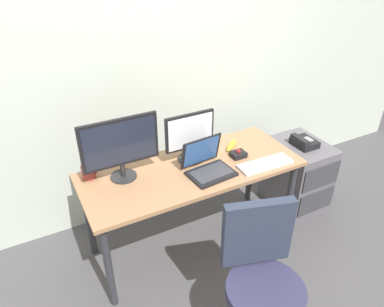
{
  "coord_description": "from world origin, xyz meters",
  "views": [
    {
      "loc": [
        -1.0,
        -1.91,
        2.14
      ],
      "look_at": [
        0.0,
        0.0,
        0.84
      ],
      "focal_mm": 33.82,
      "sensor_mm": 36.0,
      "label": 1
    }
  ],
  "objects": [
    {
      "name": "desk_phone",
      "position": [
        1.07,
        0.01,
        0.65
      ],
      "size": [
        0.17,
        0.2,
        0.09
      ],
      "color": "black",
      "rests_on": "file_cabinet"
    },
    {
      "name": "file_cabinet",
      "position": [
        1.08,
        0.03,
        0.31
      ],
      "size": [
        0.42,
        0.53,
        0.61
      ],
      "color": "#5E5A61",
      "rests_on": "ground"
    },
    {
      "name": "back_wall",
      "position": [
        0.0,
        0.67,
        1.4
      ],
      "size": [
        6.0,
        0.1,
        2.8
      ],
      "primitive_type": "cube",
      "color": "beige",
      "rests_on": "ground"
    },
    {
      "name": "keyboard",
      "position": [
        0.48,
        -0.22,
        0.73
      ],
      "size": [
        0.41,
        0.15,
        0.03
      ],
      "color": "silver",
      "rests_on": "desk"
    },
    {
      "name": "monitor_side",
      "position": [
        0.04,
        0.11,
        0.92
      ],
      "size": [
        0.38,
        0.18,
        0.37
      ],
      "color": "#262628",
      "rests_on": "desk"
    },
    {
      "name": "trackball_mouse",
      "position": [
        0.38,
        -0.03,
        0.74
      ],
      "size": [
        0.11,
        0.09,
        0.07
      ],
      "color": "black",
      "rests_on": "desk"
    },
    {
      "name": "desk",
      "position": [
        0.0,
        0.0,
        0.64
      ],
      "size": [
        1.58,
        0.64,
        0.72
      ],
      "color": "#A37550",
      "rests_on": "ground"
    },
    {
      "name": "laptop",
      "position": [
        0.07,
        -0.09,
        0.77
      ],
      "size": [
        0.33,
        0.29,
        0.24
      ],
      "color": "black",
      "rests_on": "desk"
    },
    {
      "name": "ground_plane",
      "position": [
        0.0,
        0.0,
        0.0
      ],
      "size": [
        8.0,
        8.0,
        0.0
      ],
      "primitive_type": "plane",
      "color": "#4A484B"
    },
    {
      "name": "coffee_mug",
      "position": [
        -0.68,
        0.22,
        0.77
      ],
      "size": [
        0.1,
        0.09,
        0.1
      ],
      "color": "maroon",
      "rests_on": "desk"
    },
    {
      "name": "monitor_main",
      "position": [
        -0.47,
        0.11,
        0.97
      ],
      "size": [
        0.52,
        0.18,
        0.44
      ],
      "color": "#262628",
      "rests_on": "desk"
    },
    {
      "name": "banana",
      "position": [
        0.41,
        0.12,
        0.74
      ],
      "size": [
        0.18,
        0.15,
        0.04
      ],
      "primitive_type": "ellipsoid",
      "rotation": [
        0.0,
        0.0,
        0.67
      ],
      "color": "yellow",
      "rests_on": "desk"
    },
    {
      "name": "office_chair",
      "position": [
        -0.02,
        -0.88,
        0.42
      ],
      "size": [
        0.52,
        0.54,
        0.93
      ],
      "color": "black",
      "rests_on": "ground"
    }
  ]
}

